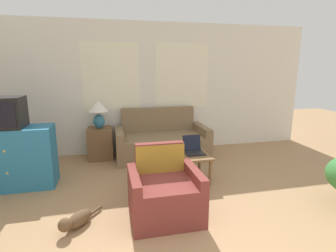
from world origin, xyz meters
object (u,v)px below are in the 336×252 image
Objects in this scene: couch at (161,142)px; tv_remote at (160,158)px; cup_navy at (169,150)px; book_red at (174,154)px; armchair at (164,194)px; laptop at (193,149)px; television at (6,113)px; coffee_table at (176,158)px; snack_bowl at (156,152)px; cat_black at (76,220)px; table_lamp at (98,110)px.

couch is 1.39m from tv_remote.
book_red is at bearing -78.66° from cup_navy.
cup_navy is (0.30, 1.01, 0.19)m from armchair.
television is at bearing 173.73° from laptop.
tv_remote is (-0.26, -0.08, 0.06)m from coffee_table.
snack_bowl reaches higher than coffee_table.
cup_navy is (-0.10, -1.11, 0.19)m from couch.
television is at bearing 171.25° from coffee_table.
couch is at bearing 20.99° from television.
tv_remote is (0.01, -0.22, -0.02)m from snack_bowl.
cat_black is at bearing -140.67° from cup_navy.
book_red is at bearing 20.38° from tv_remote.
armchair reaches higher than cat_black.
laptop reaches higher than coffee_table.
book_red is (-0.07, -1.27, 0.17)m from couch.
television is 2.96× the size of snack_bowl.
snack_bowl reaches higher than book_red.
television reaches higher than tv_remote.
snack_bowl is at bearing 150.71° from book_red.
table_lamp is at bearing 40.71° from television.
couch is 1.19m from snack_bowl.
couch is 1.28m from book_red.
cup_navy is (2.27, -0.20, -0.65)m from television.
tv_remote reaches higher than coffee_table.
laptop is 0.58m from tv_remote.
table_lamp is 3.44× the size of tv_remote.
book_red is (-0.03, 0.00, 0.07)m from coffee_table.
book_red reaches higher than tv_remote.
table_lamp is at bearing 131.09° from cup_navy.
table_lamp reaches higher than tv_remote.
book_red is 1.21× the size of tv_remote.
couch is at bearing 77.83° from tv_remote.
television is at bearing 174.99° from cup_navy.
table_lamp is 1.01× the size of cat_black.
table_lamp is 1.72× the size of laptop.
laptop is (0.30, 0.07, 0.10)m from coffee_table.
table_lamp is (1.20, 1.03, -0.17)m from television.
cup_navy reaches higher than snack_bowl.
armchair is 0.80m from tv_remote.
cat_black is (0.98, -1.25, -1.02)m from television.
table_lamp is 0.52× the size of coffee_table.
cup_navy is 0.61× the size of snack_bowl.
cup_navy is at bearing -48.91° from table_lamp.
armchair is at bearing -100.62° from couch.
armchair is 5.33× the size of snack_bowl.
television reaches higher than cat_black.
armchair reaches higher than book_red.
table_lamp reaches higher than book_red.
cup_navy is at bearing -5.01° from television.
coffee_table is 6.65× the size of tv_remote.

